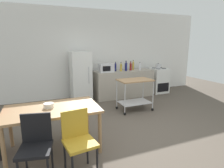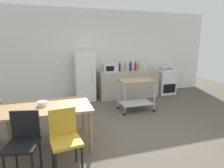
% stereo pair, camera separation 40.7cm
% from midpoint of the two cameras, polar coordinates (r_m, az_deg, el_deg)
% --- Properties ---
extents(ground_plane, '(12.00, 12.00, 0.00)m').
position_cam_midpoint_polar(ground_plane, '(3.87, 10.11, -15.30)').
color(ground_plane, brown).
extents(back_wall, '(8.40, 0.12, 2.90)m').
position_cam_midpoint_polar(back_wall, '(6.45, -2.61, 9.34)').
color(back_wall, white).
rests_on(back_wall, ground_plane).
extents(kitchen_counter, '(2.00, 0.64, 0.90)m').
position_cam_midpoint_polar(kitchen_counter, '(6.31, 6.80, 0.03)').
color(kitchen_counter, '#A89E8E').
rests_on(kitchen_counter, ground_plane).
extents(dining_table, '(1.50, 0.90, 0.75)m').
position_cam_midpoint_polar(dining_table, '(3.30, -16.42, -7.90)').
color(dining_table, '#A37A51').
rests_on(dining_table, ground_plane).
extents(chair_black, '(0.47, 0.47, 0.89)m').
position_cam_midpoint_polar(chair_black, '(2.77, -21.80, -15.78)').
color(chair_black, black).
rests_on(chair_black, ground_plane).
extents(chair_mustard, '(0.45, 0.45, 0.89)m').
position_cam_midpoint_polar(chair_mustard, '(2.71, -10.06, -15.68)').
color(chair_mustard, gold).
rests_on(chair_mustard, ground_plane).
extents(stove_oven, '(0.60, 0.61, 0.92)m').
position_cam_midpoint_polar(stove_oven, '(7.03, 17.61, 0.82)').
color(stove_oven, white).
rests_on(stove_oven, ground_plane).
extents(refrigerator, '(0.60, 0.63, 1.55)m').
position_cam_midpoint_polar(refrigerator, '(5.91, -6.49, 2.43)').
color(refrigerator, white).
rests_on(refrigerator, ground_plane).
extents(kitchen_cart, '(0.91, 0.57, 0.85)m').
position_cam_midpoint_polar(kitchen_cart, '(4.99, 9.79, -1.90)').
color(kitchen_cart, '#A37A51').
rests_on(kitchen_cart, ground_plane).
extents(microwave, '(0.46, 0.35, 0.26)m').
position_cam_midpoint_polar(microwave, '(5.89, 1.28, 4.97)').
color(microwave, silver).
rests_on(microwave, kitchen_counter).
extents(bottle_olive_oil, '(0.06, 0.06, 0.30)m').
position_cam_midpoint_polar(bottle_olive_oil, '(6.06, 4.32, 5.16)').
color(bottle_olive_oil, navy).
rests_on(bottle_olive_oil, kitchen_counter).
extents(bottle_vinegar, '(0.07, 0.07, 0.29)m').
position_cam_midpoint_polar(bottle_vinegar, '(6.07, 6.02, 5.04)').
color(bottle_vinegar, gold).
rests_on(bottle_vinegar, kitchen_counter).
extents(bottle_sparkling_water, '(0.08, 0.08, 0.33)m').
position_cam_midpoint_polar(bottle_sparkling_water, '(6.18, 7.62, 5.27)').
color(bottle_sparkling_water, navy).
rests_on(bottle_sparkling_water, kitchen_counter).
extents(bottle_wine, '(0.08, 0.08, 0.31)m').
position_cam_midpoint_polar(bottle_wine, '(6.28, 9.11, 5.25)').
color(bottle_wine, maroon).
rests_on(bottle_wine, kitchen_counter).
extents(bottle_soda, '(0.07, 0.07, 0.33)m').
position_cam_midpoint_polar(bottle_soda, '(6.40, 9.91, 5.43)').
color(bottle_soda, gold).
rests_on(bottle_soda, kitchen_counter).
extents(bottle_soy_sauce, '(0.08, 0.08, 0.26)m').
position_cam_midpoint_polar(bottle_soy_sauce, '(6.43, 11.94, 5.16)').
color(bottle_soy_sauce, silver).
rests_on(bottle_soy_sauce, kitchen_counter).
extents(fruit_bowl, '(0.16, 0.16, 0.08)m').
position_cam_midpoint_polar(fruit_bowl, '(3.29, -17.44, -5.82)').
color(fruit_bowl, white).
rests_on(fruit_bowl, dining_table).
extents(kettle, '(0.24, 0.17, 0.19)m').
position_cam_midpoint_polar(kettle, '(6.80, 17.55, 5.14)').
color(kettle, silver).
rests_on(kettle, stove_oven).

